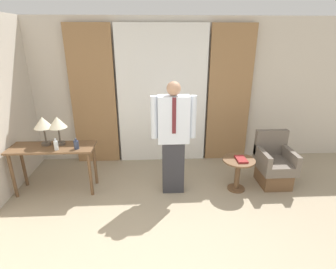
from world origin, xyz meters
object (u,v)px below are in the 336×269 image
(table_lamp_right, at_px, (57,124))
(person, at_px, (173,135))
(book, at_px, (241,159))
(desk, at_px, (53,154))
(bottle_near_edge, at_px, (76,145))
(side_table, at_px, (238,169))
(bottle_by_lamp, at_px, (56,145))
(armchair, at_px, (274,165))
(table_lamp_left, at_px, (43,124))

(table_lamp_right, height_order, person, person)
(book, bearing_deg, desk, 176.82)
(bottle_near_edge, height_order, person, person)
(person, xyz_separation_m, side_table, (1.04, -0.02, -0.59))
(person, height_order, side_table, person)
(person, bearing_deg, table_lamp_right, 173.66)
(bottle_by_lamp, bearing_deg, book, -0.74)
(desk, bearing_deg, person, -3.58)
(side_table, relative_size, book, 2.08)
(bottle_near_edge, bearing_deg, book, -1.33)
(desk, xyz_separation_m, book, (2.93, -0.16, -0.09))
(person, distance_m, armchair, 1.82)
(bottle_near_edge, bearing_deg, person, -0.49)
(armchair, bearing_deg, table_lamp_right, 179.13)
(bottle_near_edge, distance_m, person, 1.46)
(desk, bearing_deg, table_lamp_left, 144.14)
(desk, distance_m, book, 2.94)
(person, bearing_deg, desk, 176.42)
(table_lamp_right, bearing_deg, book, -4.89)
(bottle_by_lamp, distance_m, side_table, 2.83)
(book, bearing_deg, table_lamp_right, 175.11)
(table_lamp_left, height_order, table_lamp_right, same)
(table_lamp_left, height_order, person, person)
(armchair, bearing_deg, bottle_near_edge, -177.64)
(desk, distance_m, table_lamp_left, 0.49)
(bottle_near_edge, bearing_deg, desk, 165.61)
(table_lamp_left, relative_size, bottle_by_lamp, 2.54)
(table_lamp_left, xyz_separation_m, armchair, (3.68, -0.05, -0.78))
(desk, xyz_separation_m, armchair, (3.57, 0.03, -0.31))
(bottle_near_edge, xyz_separation_m, side_table, (2.50, -0.03, -0.47))
(table_lamp_right, height_order, armchair, table_lamp_right)
(bottle_by_lamp, height_order, side_table, bottle_by_lamp)
(bottle_near_edge, relative_size, bottle_by_lamp, 0.92)
(bottle_near_edge, relative_size, person, 0.09)
(table_lamp_right, bearing_deg, desk, -144.14)
(bottle_by_lamp, bearing_deg, person, 0.32)
(bottle_by_lamp, xyz_separation_m, person, (1.75, 0.01, 0.12))
(desk, height_order, side_table, desk)
(bottle_near_edge, xyz_separation_m, person, (1.46, -0.01, 0.13))
(desk, height_order, person, person)
(table_lamp_left, bearing_deg, bottle_near_edge, -19.53)
(table_lamp_left, relative_size, person, 0.26)
(bottle_by_lamp, bearing_deg, side_table, -0.22)
(side_table, height_order, book, book)
(bottle_by_lamp, relative_size, armchair, 0.20)
(bottle_near_edge, xyz_separation_m, armchair, (3.16, 0.13, -0.50))
(person, bearing_deg, armchair, 4.79)
(bottle_near_edge, relative_size, book, 0.63)
(side_table, bearing_deg, book, -44.63)
(desk, relative_size, bottle_near_edge, 7.88)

